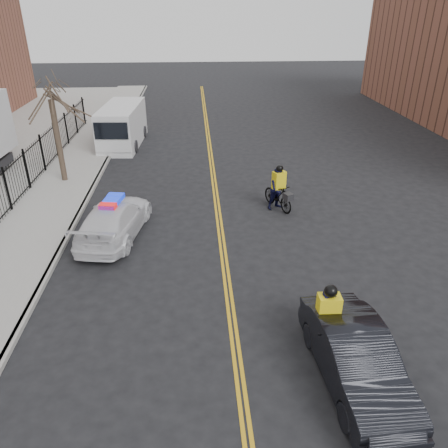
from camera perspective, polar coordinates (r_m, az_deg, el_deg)
ground at (r=14.07m, az=0.58°, el=-8.81°), size 120.00×120.00×0.00m
center_line_left at (r=21.07m, az=-1.33°, el=4.01°), size 0.10×60.00×0.01m
center_line_right at (r=21.08m, az=-0.89°, el=4.02°), size 0.10×60.00×0.01m
sidewalk at (r=22.03m, az=-21.02°, el=3.40°), size 3.00×60.00×0.15m
curb at (r=21.63m, az=-17.22°, el=3.58°), size 0.20×60.00×0.15m
iron_fence at (r=22.21m, az=-25.12°, el=5.38°), size 0.12×28.00×2.00m
street_tree at (r=22.88m, az=-21.40°, el=13.37°), size 3.20×3.20×4.80m
police_cruiser at (r=17.43m, az=-14.14°, el=0.57°), size 2.76×5.14×1.58m
dark_sedan at (r=11.23m, az=16.84°, el=-16.48°), size 1.80×4.46×1.44m
cargo_van at (r=29.01m, az=-13.21°, el=12.29°), size 2.56×6.00×2.46m
cyclist_near at (r=11.77m, az=13.13°, el=-13.43°), size 0.83×2.19×2.13m
cyclist_far at (r=19.34m, az=7.12°, el=4.20°), size 1.36×2.06×2.03m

